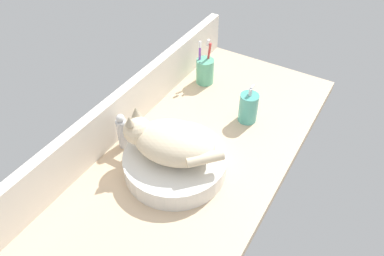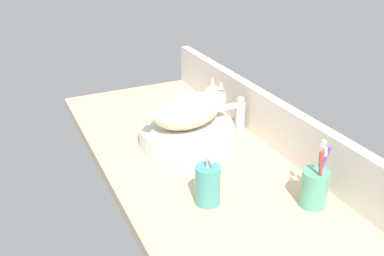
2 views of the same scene
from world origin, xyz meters
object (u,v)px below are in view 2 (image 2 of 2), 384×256
at_px(sink_basin, 187,134).
at_px(faucet, 237,113).
at_px(toothbrush_cup, 314,187).
at_px(soap_dispenser, 208,185).
at_px(cat, 190,109).

height_order(sink_basin, faucet, faucet).
bearing_deg(sink_basin, toothbrush_cup, 18.56).
height_order(sink_basin, soap_dispenser, soap_dispenser).
xyz_separation_m(sink_basin, soap_dispenser, (0.34, -0.09, 0.02)).
relative_size(cat, faucet, 2.36).
bearing_deg(faucet, sink_basin, -90.49).
relative_size(soap_dispenser, toothbrush_cup, 0.77).
bearing_deg(toothbrush_cup, soap_dispenser, -117.25).
height_order(faucet, soap_dispenser, soap_dispenser).
distance_m(sink_basin, toothbrush_cup, 0.49).
xyz_separation_m(faucet, soap_dispenser, (0.34, -0.29, -0.02)).
distance_m(sink_basin, faucet, 0.20).
relative_size(cat, soap_dispenser, 2.22).
bearing_deg(cat, soap_dispenser, -17.41).
relative_size(sink_basin, toothbrush_cup, 1.74).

